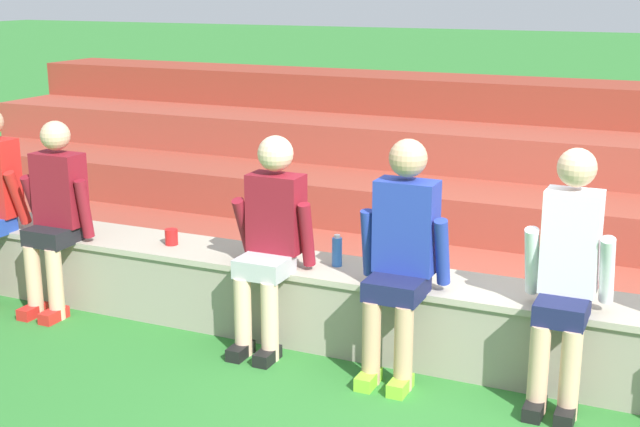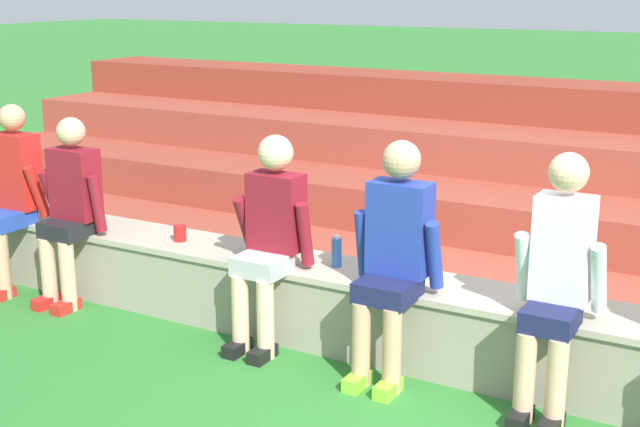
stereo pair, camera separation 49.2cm
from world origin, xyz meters
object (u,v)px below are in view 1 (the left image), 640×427
at_px(person_far_right, 567,272).
at_px(plastic_cup_right_end, 171,237).
at_px(person_center, 270,235).
at_px(person_right_of_center, 401,251).
at_px(water_bottle_mid_left, 337,251).
at_px(person_left_of_center, 55,211).

bearing_deg(person_far_right, plastic_cup_right_end, 175.35).
bearing_deg(plastic_cup_right_end, person_far_right, -4.65).
height_order(person_center, person_right_of_center, person_right_of_center).
distance_m(person_far_right, water_bottle_mid_left, 1.51).
xyz_separation_m(person_left_of_center, person_far_right, (3.52, 0.03, 0.03)).
relative_size(person_left_of_center, plastic_cup_right_end, 12.20).
xyz_separation_m(person_right_of_center, plastic_cup_right_end, (-1.78, 0.25, -0.19)).
height_order(person_far_right, water_bottle_mid_left, person_far_right).
distance_m(person_left_of_center, person_center, 1.69).
relative_size(person_right_of_center, person_far_right, 0.99).
bearing_deg(water_bottle_mid_left, person_center, -145.02).
relative_size(person_left_of_center, person_right_of_center, 0.96).
distance_m(person_left_of_center, water_bottle_mid_left, 2.06).
height_order(person_right_of_center, person_far_right, person_far_right).
height_order(person_far_right, plastic_cup_right_end, person_far_right).
distance_m(person_right_of_center, person_far_right, 0.95).
bearing_deg(person_center, person_right_of_center, -2.73).
bearing_deg(person_left_of_center, person_right_of_center, 0.18).
bearing_deg(person_left_of_center, water_bottle_mid_left, 8.32).
bearing_deg(person_right_of_center, plastic_cup_right_end, 172.10).
xyz_separation_m(person_center, water_bottle_mid_left, (0.35, 0.25, -0.13)).
distance_m(person_center, person_far_right, 1.83).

